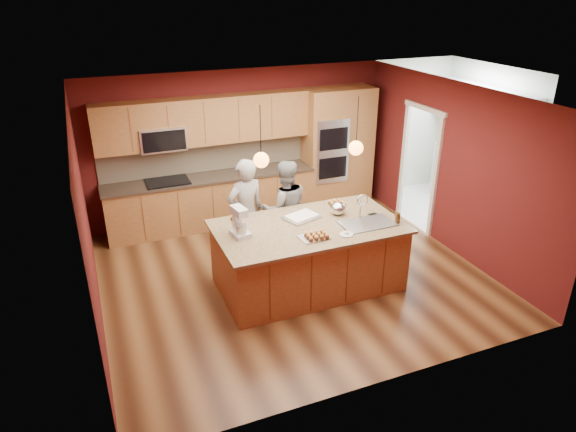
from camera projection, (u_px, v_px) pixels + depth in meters
name	position (u px, v px, depth m)	size (l,w,h in m)	color
floor	(292.00, 274.00, 7.79)	(5.50, 5.50, 0.00)	#452614
ceiling	(293.00, 96.00, 6.67)	(5.50, 5.50, 0.00)	white
wall_back	(240.00, 145.00, 9.34)	(5.50, 5.50, 0.00)	#531514
wall_front	(389.00, 278.00, 5.12)	(5.50, 5.50, 0.00)	#531514
wall_left	(86.00, 223.00, 6.28)	(5.00, 5.00, 0.00)	#531514
wall_right	(451.00, 168.00, 8.18)	(5.00, 5.00, 0.00)	#531514
cabinet_run	(208.00, 173.00, 9.04)	(3.74, 0.64, 2.30)	brown
oven_column	(337.00, 149.00, 9.80)	(1.30, 0.62, 2.30)	brown
doorway_trim	(419.00, 170.00, 8.97)	(0.08, 1.11, 2.20)	white
laundry_room	(484.00, 107.00, 9.49)	(2.60, 2.70, 2.70)	silver
pendant_left	(261.00, 160.00, 6.47)	(0.20, 0.20, 0.80)	black
pendant_right	(356.00, 148.00, 6.94)	(0.20, 0.20, 0.80)	black
island	(309.00, 255.00, 7.33)	(2.61, 1.46, 1.34)	brown
person_left	(246.00, 213.00, 7.80)	(0.62, 0.41, 1.71)	black
person_right	(285.00, 209.00, 8.04)	(0.78, 0.61, 1.60)	slate
stand_mixer	(240.00, 224.00, 6.78)	(0.26, 0.32, 0.41)	silver
sheet_cake	(302.00, 217.00, 7.35)	(0.58, 0.50, 0.05)	silver
cooling_rack	(314.00, 237.00, 6.79)	(0.38, 0.27, 0.02)	silver
mixing_bowl	(338.00, 208.00, 7.44)	(0.23, 0.23, 0.20)	silver
plate	(346.00, 234.00, 6.86)	(0.18, 0.18, 0.01)	silver
tumbler	(398.00, 218.00, 7.19)	(0.07, 0.07, 0.14)	#3B210C
phone	(373.00, 214.00, 7.47)	(0.13, 0.07, 0.01)	black
cupcakes_left	(238.00, 221.00, 7.20)	(0.16, 0.31, 0.07)	#DA9243
cupcakes_rack	(316.00, 235.00, 6.74)	(0.31, 0.23, 0.07)	#DA9243
cupcakes_right	(337.00, 203.00, 7.77)	(0.24, 0.24, 0.07)	#DA9243
washer	(477.00, 184.00, 9.75)	(0.68, 0.70, 1.10)	silver
dryer	(455.00, 173.00, 10.33)	(0.69, 0.71, 1.11)	silver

